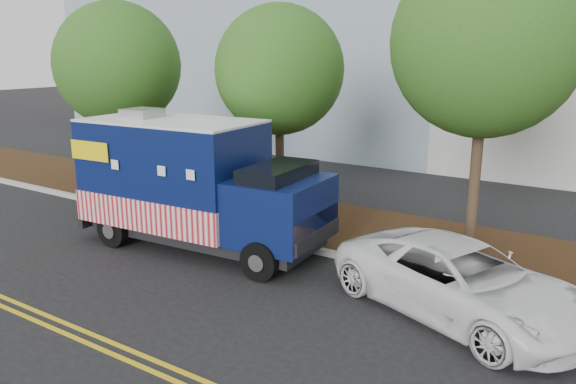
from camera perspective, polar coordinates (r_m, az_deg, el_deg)
The scene contains 11 objects.
ground at distance 14.93m, azimuth -9.64°, elevation -5.56°, with size 120.00×120.00×0.00m, color black.
curb at distance 15.90m, azimuth -6.22°, elevation -3.91°, with size 120.00×0.18×0.15m, color #9E9E99.
mulch_strip at distance 17.49m, azimuth -1.85°, elevation -2.13°, with size 120.00×4.00×0.15m, color black.
centerline_near at distance 12.32m, azimuth -24.05°, elevation -11.05°, with size 120.00×0.10×0.01m, color gold.
centerline_far at distance 12.21m, azimuth -25.05°, elevation -11.40°, with size 120.00×0.10×0.01m, color gold.
tree_a at distance 20.43m, azimuth -16.90°, elevation 12.22°, with size 4.25×4.25×6.62m.
tree_b at distance 16.85m, azimuth -0.88°, elevation 12.26°, with size 3.81×3.81×6.34m.
tree_c at distance 13.79m, azimuth 19.50°, elevation 14.11°, with size 4.32×4.32×7.33m.
sign_post at distance 18.08m, azimuth -14.69°, elevation 1.64°, with size 0.06×0.06×2.40m, color #473828.
food_truck at distance 14.65m, azimuth -9.74°, elevation 0.55°, with size 6.81×2.94×3.51m.
white_car at distance 11.39m, azimuth 17.13°, elevation -8.58°, with size 2.39×5.18×1.44m, color white.
Camera 1 is at (9.68, -10.20, 5.03)m, focal length 35.00 mm.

